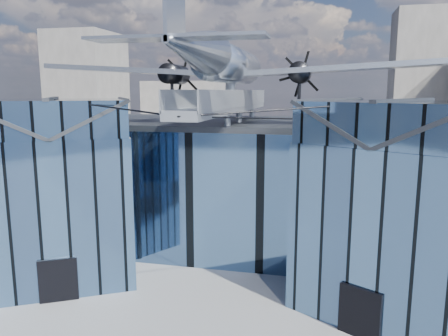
# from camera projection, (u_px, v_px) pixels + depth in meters

# --- Properties ---
(ground_plane) EXTENTS (120.00, 120.00, 0.00)m
(ground_plane) POSITION_uv_depth(u_px,v_px,m) (217.00, 283.00, 28.23)
(ground_plane) COLOR gray
(museum) EXTENTS (32.88, 24.50, 17.60)m
(museum) POSITION_uv_depth(u_px,v_px,m) (235.00, 181.00, 32.84)
(museum) COLOR #496C95
(museum) RESTS_ON ground
(bg_towers) EXTENTS (77.00, 24.50, 26.00)m
(bg_towers) POSITION_uv_depth(u_px,v_px,m) (296.00, 104.00, 74.59)
(bg_towers) COLOR slate
(bg_towers) RESTS_ON ground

